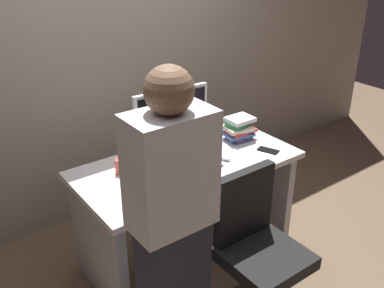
% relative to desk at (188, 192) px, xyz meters
% --- Properties ---
extents(ground_plane, '(9.00, 9.00, 0.00)m').
position_rel_desk_xyz_m(ground_plane, '(0.00, 0.00, -0.52)').
color(ground_plane, brown).
extents(wall_back, '(6.40, 0.10, 3.00)m').
position_rel_desk_xyz_m(wall_back, '(0.00, 0.97, 0.98)').
color(wall_back, '#9E9384').
rests_on(wall_back, ground).
extents(desk, '(1.47, 0.74, 0.76)m').
position_rel_desk_xyz_m(desk, '(0.00, 0.00, 0.00)').
color(desk, white).
rests_on(desk, ground).
extents(office_chair, '(0.52, 0.52, 0.94)m').
position_rel_desk_xyz_m(office_chair, '(-0.00, -0.68, -0.10)').
color(office_chair, black).
rests_on(office_chair, ground).
extents(person_at_desk, '(0.40, 0.24, 1.64)m').
position_rel_desk_xyz_m(person_at_desk, '(-0.53, -0.61, 0.32)').
color(person_at_desk, '#262838').
rests_on(person_at_desk, ground).
extents(monitor, '(0.54, 0.15, 0.46)m').
position_rel_desk_xyz_m(monitor, '(-0.01, 0.17, 0.49)').
color(monitor, silver).
rests_on(monitor, desk).
extents(keyboard, '(0.43, 0.14, 0.02)m').
position_rel_desk_xyz_m(keyboard, '(-0.07, -0.13, 0.24)').
color(keyboard, white).
rests_on(keyboard, desk).
extents(mouse, '(0.06, 0.10, 0.03)m').
position_rel_desk_xyz_m(mouse, '(0.22, -0.12, 0.25)').
color(mouse, white).
rests_on(mouse, desk).
extents(cup_near_keyboard, '(0.07, 0.07, 0.10)m').
position_rel_desk_xyz_m(cup_near_keyboard, '(-0.36, -0.14, 0.29)').
color(cup_near_keyboard, white).
rests_on(cup_near_keyboard, desk).
extents(cup_by_monitor, '(0.07, 0.07, 0.10)m').
position_rel_desk_xyz_m(cup_by_monitor, '(-0.42, 0.13, 0.28)').
color(cup_by_monitor, '#D84C3F').
rests_on(cup_by_monitor, desk).
extents(book_stack, '(0.24, 0.19, 0.17)m').
position_rel_desk_xyz_m(book_stack, '(0.50, 0.06, 0.32)').
color(book_stack, '#594C72').
rests_on(book_stack, desk).
extents(cell_phone, '(0.12, 0.16, 0.01)m').
position_rel_desk_xyz_m(cell_phone, '(0.54, -0.20, 0.24)').
color(cell_phone, black).
rests_on(cell_phone, desk).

